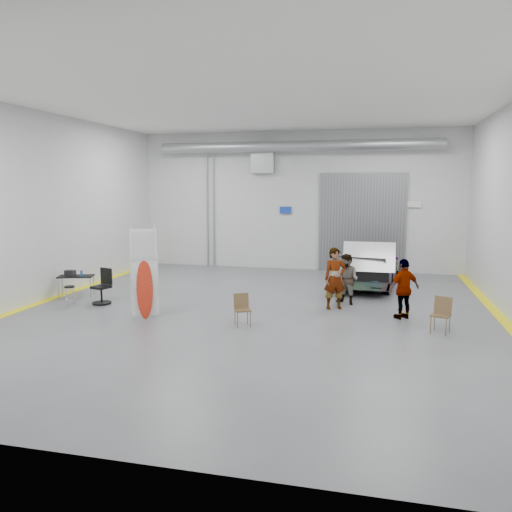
% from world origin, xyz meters
% --- Properties ---
extents(ground, '(16.00, 16.00, 0.00)m').
position_xyz_m(ground, '(0.00, 0.00, 0.00)').
color(ground, '#57585E').
rests_on(ground, ground).
extents(room_shell, '(14.02, 16.18, 6.01)m').
position_xyz_m(room_shell, '(0.24, 2.22, 4.08)').
color(room_shell, silver).
rests_on(room_shell, ground).
extents(sedan_car, '(2.61, 5.11, 1.42)m').
position_xyz_m(sedan_car, '(3.17, 5.06, 0.71)').
color(sedan_car, white).
rests_on(sedan_car, ground).
extents(person_a, '(0.79, 0.67, 1.85)m').
position_xyz_m(person_a, '(2.23, 1.10, 0.92)').
color(person_a, '#946B50').
rests_on(person_a, ground).
extents(person_b, '(0.96, 0.89, 1.57)m').
position_xyz_m(person_b, '(2.55, 1.80, 0.79)').
color(person_b, '#455D7F').
rests_on(person_b, ground).
extents(person_c, '(1.03, 0.90, 1.68)m').
position_xyz_m(person_c, '(4.18, 0.43, 0.84)').
color(person_c, '#9E5A34').
rests_on(person_c, ground).
extents(surfboard_display, '(0.70, 0.42, 2.65)m').
position_xyz_m(surfboard_display, '(-2.88, -1.24, 1.07)').
color(surfboard_display, white).
rests_on(surfboard_display, ground).
extents(folding_chair_near, '(0.53, 0.57, 0.84)m').
position_xyz_m(folding_chair_near, '(0.03, -1.31, 0.26)').
color(folding_chair_near, brown).
rests_on(folding_chair_near, ground).
extents(folding_chair_far, '(0.55, 0.58, 0.90)m').
position_xyz_m(folding_chair_far, '(5.01, -0.81, 0.28)').
color(folding_chair_far, brown).
rests_on(folding_chair_far, ground).
extents(shop_stool, '(0.32, 0.32, 0.63)m').
position_xyz_m(shop_stool, '(-5.65, -0.49, 0.31)').
color(shop_stool, black).
rests_on(shop_stool, ground).
extents(work_table, '(1.24, 0.90, 0.91)m').
position_xyz_m(work_table, '(-6.30, 0.75, 0.70)').
color(work_table, gray).
rests_on(work_table, ground).
extents(office_chair, '(0.59, 0.62, 1.09)m').
position_xyz_m(office_chair, '(-4.88, 0.07, 0.48)').
color(office_chair, black).
rests_on(office_chair, ground).
extents(trunk_lid, '(1.66, 1.01, 0.04)m').
position_xyz_m(trunk_lid, '(3.17, 2.86, 1.44)').
color(trunk_lid, silver).
rests_on(trunk_lid, sedan_car).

